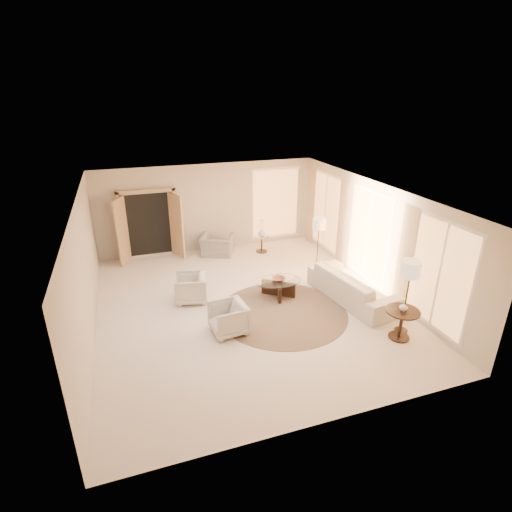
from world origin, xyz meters
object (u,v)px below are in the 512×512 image
object	(u,v)px
floor_lamp_near	(319,226)
end_table	(402,319)
coffee_table	(279,286)
sofa	(353,286)
side_vase	(262,232)
accent_chair	(217,242)
floor_lamp_far	(411,272)
side_table	(262,242)
armchair_right	(228,317)
armchair_left	(191,287)
bowl	(279,279)
end_vase	(404,307)

from	to	relation	value
floor_lamp_near	end_table	bearing A→B (deg)	-89.43
end_table	floor_lamp_near	bearing A→B (deg)	90.57
coffee_table	sofa	bearing A→B (deg)	-24.62
floor_lamp_near	side_vase	distance (m)	2.16
accent_chair	floor_lamp_far	world-z (taller)	floor_lamp_far
side_table	floor_lamp_far	world-z (taller)	floor_lamp_far
coffee_table	floor_lamp_near	world-z (taller)	floor_lamp_near
accent_chair	floor_lamp_near	distance (m)	3.33
armchair_right	coffee_table	world-z (taller)	armchair_right
armchair_left	side_table	world-z (taller)	armchair_left
side_table	floor_lamp_near	size ratio (longest dim) A/B	0.36
armchair_left	coffee_table	size ratio (longest dim) A/B	0.51
side_table	bowl	size ratio (longest dim) A/B	1.71
armchair_left	floor_lamp_far	size ratio (longest dim) A/B	0.46
floor_lamp_far	side_vase	bearing A→B (deg)	104.33
coffee_table	side_table	distance (m)	3.04
end_table	bowl	size ratio (longest dim) A/B	2.21
coffee_table	floor_lamp_near	size ratio (longest dim) A/B	0.97
accent_chair	bowl	world-z (taller)	accent_chair
coffee_table	floor_lamp_far	xyz separation A→B (m)	(1.96, -2.38, 1.16)
side_vase	side_table	bearing A→B (deg)	0.00
side_vase	end_table	bearing A→B (deg)	-78.19
bowl	sofa	bearing A→B (deg)	-24.62
floor_lamp_near	end_vase	size ratio (longest dim) A/B	8.44
armchair_left	armchair_right	distance (m)	1.75
armchair_left	floor_lamp_far	bearing A→B (deg)	67.36
armchair_left	end_table	world-z (taller)	armchair_left
bowl	end_vase	distance (m)	3.13
sofa	bowl	bearing A→B (deg)	56.37
bowl	side_vase	xyz separation A→B (m)	(0.59, 2.98, 0.19)
accent_chair	floor_lamp_near	size ratio (longest dim) A/B	0.65
armchair_right	end_vase	size ratio (longest dim) A/B	4.14
side_vase	bowl	bearing A→B (deg)	-101.27
end_table	floor_lamp_far	distance (m)	1.01
armchair_left	side_vase	xyz separation A→B (m)	(2.76, 2.50, 0.28)
bowl	end_vase	bearing A→B (deg)	-55.77
side_table	floor_lamp_far	xyz separation A→B (m)	(1.37, -5.36, 1.10)
sofa	end_vase	world-z (taller)	end_vase
sofa	armchair_right	size ratio (longest dim) A/B	3.38
end_table	side_table	size ratio (longest dim) A/B	1.29
coffee_table	side_vase	xyz separation A→B (m)	(0.59, 2.98, 0.39)
armchair_right	bowl	xyz separation A→B (m)	(1.65, 1.19, 0.10)
coffee_table	bowl	xyz separation A→B (m)	(0.00, 0.00, 0.20)
armchair_right	bowl	distance (m)	2.04
floor_lamp_far	end_vase	world-z (taller)	floor_lamp_far
end_vase	floor_lamp_near	bearing A→B (deg)	90.57
armchair_right	floor_lamp_far	distance (m)	3.94
armchair_right	bowl	world-z (taller)	armchair_right
accent_chair	side_table	world-z (taller)	accent_chair
sofa	accent_chair	distance (m)	4.71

